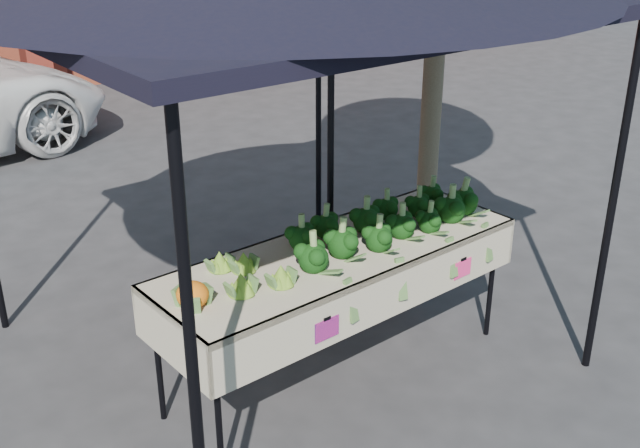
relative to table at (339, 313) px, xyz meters
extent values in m
plane|color=#2A2A2D|center=(0.18, 0.09, -0.45)|extent=(90.00, 90.00, 0.00)
cube|color=beige|center=(0.00, 0.00, 0.00)|extent=(2.42, 0.87, 0.90)
cube|color=#F22D8C|center=(-0.45, -0.40, 0.25)|extent=(0.17, 0.01, 0.12)
cube|color=#FC2F7D|center=(0.69, -0.40, 0.25)|extent=(0.17, 0.01, 0.12)
ellipsoid|color=black|center=(0.36, 0.03, 0.56)|extent=(1.51, 0.54, 0.22)
ellipsoid|color=#89AD32|center=(-0.67, 0.04, 0.54)|extent=(0.40, 0.54, 0.17)
ellipsoid|color=orange|center=(-1.05, -0.05, 0.53)|extent=(0.17, 0.17, 0.15)
camera|label=1|loc=(-2.69, -3.21, 2.48)|focal=42.73mm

